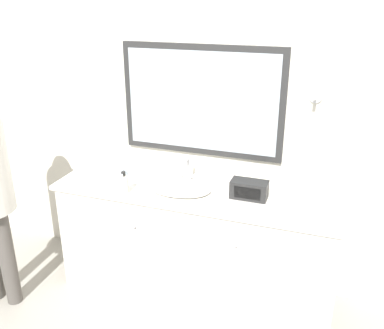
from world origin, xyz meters
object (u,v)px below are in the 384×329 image
at_px(appliance_box, 249,190).
at_px(picture_frame, 295,196).
at_px(sink_basin, 180,187).
at_px(soap_bottle, 125,184).

xyz_separation_m(appliance_box, picture_frame, (0.31, 0.04, -0.01)).
relative_size(sink_basin, soap_bottle, 2.69).
bearing_deg(picture_frame, soap_bottle, -167.61).
relative_size(appliance_box, picture_frame, 2.51).
height_order(soap_bottle, appliance_box, soap_bottle).
xyz_separation_m(soap_bottle, picture_frame, (1.17, 0.26, -0.02)).
height_order(soap_bottle, picture_frame, soap_bottle).
xyz_separation_m(sink_basin, picture_frame, (0.82, 0.07, 0.03)).
distance_m(sink_basin, appliance_box, 0.51).
bearing_deg(appliance_box, picture_frame, 6.78).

